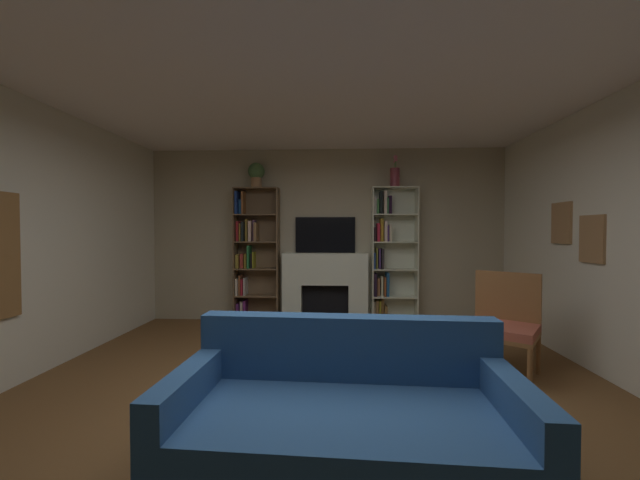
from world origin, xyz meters
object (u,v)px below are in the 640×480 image
(fireplace, at_px, (325,286))
(couch, at_px, (345,431))
(vase_with_flowers, at_px, (395,176))
(armchair, at_px, (503,321))
(bookshelf_right, at_px, (388,256))
(potted_plant, at_px, (256,173))
(bookshelf_left, at_px, (253,255))
(tv, at_px, (325,235))

(fireplace, relative_size, couch, 0.72)
(vase_with_flowers, height_order, couch, vase_with_flowers)
(vase_with_flowers, height_order, armchair, vase_with_flowers)
(bookshelf_right, relative_size, armchair, 2.09)
(fireplace, xyz_separation_m, bookshelf_right, (0.98, 0.03, 0.46))
(potted_plant, distance_m, vase_with_flowers, 2.12)
(potted_plant, bearing_deg, armchair, -33.15)
(fireplace, distance_m, bookshelf_left, 1.23)
(tv, bearing_deg, bookshelf_right, -3.99)
(tv, bearing_deg, fireplace, -90.00)
(tv, xyz_separation_m, vase_with_flowers, (1.06, -0.12, 0.89))
(couch, bearing_deg, fireplace, 93.70)
(bookshelf_right, xyz_separation_m, potted_plant, (-2.04, -0.05, 1.27))
(tv, height_order, potted_plant, potted_plant)
(couch, bearing_deg, potted_plant, 109.90)
(fireplace, relative_size, potted_plant, 3.68)
(tv, bearing_deg, potted_plant, -173.55)
(bookshelf_left, height_order, potted_plant, potted_plant)
(tv, height_order, armchair, tv)
(potted_plant, relative_size, vase_with_flowers, 0.79)
(bookshelf_left, relative_size, potted_plant, 5.45)
(bookshelf_left, relative_size, couch, 1.07)
(bookshelf_left, distance_m, couch, 3.95)
(bookshelf_right, height_order, potted_plant, potted_plant)
(tv, xyz_separation_m, potted_plant, (-1.06, -0.12, 0.95))
(vase_with_flowers, bearing_deg, bookshelf_left, 178.73)
(vase_with_flowers, distance_m, armchair, 2.69)
(vase_with_flowers, xyz_separation_m, armchair, (0.79, -1.90, -1.73))
(armchair, bearing_deg, vase_with_flowers, 112.47)
(fireplace, bearing_deg, armchair, -46.17)
(fireplace, relative_size, armchair, 1.41)
(tv, xyz_separation_m, couch, (0.23, -3.70, -1.07))
(potted_plant, xyz_separation_m, vase_with_flowers, (2.12, 0.00, -0.06))
(fireplace, relative_size, tv, 1.52)
(potted_plant, bearing_deg, bookshelf_right, 1.46)
(tv, distance_m, couch, 3.85)
(armchair, bearing_deg, potted_plant, 146.85)
(bookshelf_right, height_order, armchair, bookshelf_right)
(potted_plant, height_order, vase_with_flowers, vase_with_flowers)
(fireplace, distance_m, potted_plant, 2.03)
(tv, distance_m, vase_with_flowers, 1.39)
(couch, height_order, armchair, armchair)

